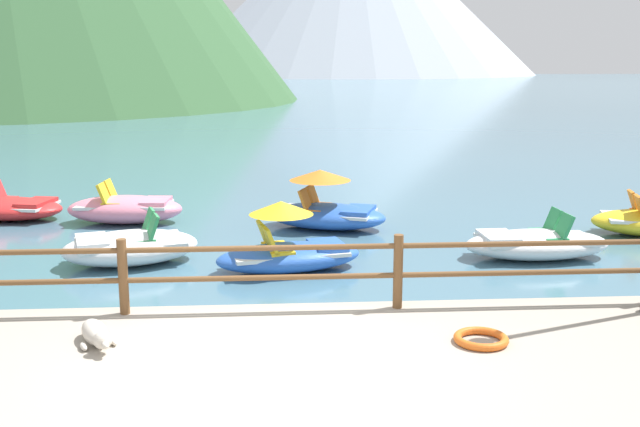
{
  "coord_description": "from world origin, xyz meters",
  "views": [
    {
      "loc": [
        0.12,
        -7.34,
        3.52
      ],
      "look_at": [
        0.95,
        5.0,
        0.9
      ],
      "focal_mm": 41.79,
      "sensor_mm": 36.0,
      "label": 1
    }
  ],
  "objects_px": {
    "pedal_boat_0": "(8,208)",
    "pedal_boat_5": "(126,209)",
    "pedal_boat_6": "(326,209)",
    "pedal_boat_2": "(130,247)",
    "life_ring": "(481,339)",
    "pedal_boat_7": "(536,243)",
    "dog_resting": "(96,334)",
    "pedal_boat_1": "(288,249)"
  },
  "relations": [
    {
      "from": "dog_resting",
      "to": "pedal_boat_1",
      "type": "distance_m",
      "value": 4.7
    },
    {
      "from": "pedal_boat_5",
      "to": "pedal_boat_6",
      "type": "distance_m",
      "value": 4.33
    },
    {
      "from": "life_ring",
      "to": "pedal_boat_6",
      "type": "distance_m",
      "value": 7.55
    },
    {
      "from": "pedal_boat_1",
      "to": "dog_resting",
      "type": "bearing_deg",
      "value": -118.25
    },
    {
      "from": "pedal_boat_6",
      "to": "pedal_boat_0",
      "type": "bearing_deg",
      "value": 168.98
    },
    {
      "from": "dog_resting",
      "to": "pedal_boat_1",
      "type": "bearing_deg",
      "value": 61.75
    },
    {
      "from": "pedal_boat_5",
      "to": "life_ring",
      "type": "bearing_deg",
      "value": -56.6
    },
    {
      "from": "pedal_boat_1",
      "to": "pedal_boat_6",
      "type": "bearing_deg",
      "value": 74.55
    },
    {
      "from": "pedal_boat_7",
      "to": "pedal_boat_6",
      "type": "bearing_deg",
      "value": 143.67
    },
    {
      "from": "dog_resting",
      "to": "pedal_boat_0",
      "type": "distance_m",
      "value": 9.39
    },
    {
      "from": "pedal_boat_5",
      "to": "pedal_boat_6",
      "type": "height_order",
      "value": "pedal_boat_6"
    },
    {
      "from": "pedal_boat_0",
      "to": "pedal_boat_6",
      "type": "xyz_separation_m",
      "value": [
        6.91,
        -1.35,
        0.15
      ]
    },
    {
      "from": "pedal_boat_0",
      "to": "pedal_boat_2",
      "type": "bearing_deg",
      "value": -48.93
    },
    {
      "from": "pedal_boat_0",
      "to": "pedal_boat_5",
      "type": "xyz_separation_m",
      "value": [
        2.66,
        -0.57,
        0.06
      ]
    },
    {
      "from": "life_ring",
      "to": "pedal_boat_2",
      "type": "distance_m",
      "value": 6.88
    },
    {
      "from": "pedal_boat_6",
      "to": "pedal_boat_2",
      "type": "bearing_deg",
      "value": -145.21
    },
    {
      "from": "pedal_boat_2",
      "to": "pedal_boat_5",
      "type": "relative_size",
      "value": 1.02
    },
    {
      "from": "dog_resting",
      "to": "pedal_boat_1",
      "type": "height_order",
      "value": "pedal_boat_1"
    },
    {
      "from": "dog_resting",
      "to": "pedal_boat_0",
      "type": "relative_size",
      "value": 0.37
    },
    {
      "from": "pedal_boat_2",
      "to": "dog_resting",
      "type": "bearing_deg",
      "value": -84.0
    },
    {
      "from": "pedal_boat_0",
      "to": "pedal_boat_7",
      "type": "height_order",
      "value": "pedal_boat_7"
    },
    {
      "from": "dog_resting",
      "to": "pedal_boat_2",
      "type": "height_order",
      "value": "pedal_boat_2"
    },
    {
      "from": "dog_resting",
      "to": "pedal_boat_6",
      "type": "height_order",
      "value": "pedal_boat_6"
    },
    {
      "from": "pedal_boat_1",
      "to": "pedal_boat_5",
      "type": "height_order",
      "value": "pedal_boat_1"
    },
    {
      "from": "life_ring",
      "to": "pedal_boat_0",
      "type": "xyz_separation_m",
      "value": [
        -8.09,
        8.8,
        -0.19
      ]
    },
    {
      "from": "dog_resting",
      "to": "pedal_boat_2",
      "type": "bearing_deg",
      "value": 96.0
    },
    {
      "from": "pedal_boat_0",
      "to": "dog_resting",
      "type": "bearing_deg",
      "value": -65.89
    },
    {
      "from": "pedal_boat_2",
      "to": "pedal_boat_6",
      "type": "relative_size",
      "value": 0.92
    },
    {
      "from": "life_ring",
      "to": "pedal_boat_2",
      "type": "height_order",
      "value": "pedal_boat_2"
    },
    {
      "from": "pedal_boat_6",
      "to": "pedal_boat_7",
      "type": "bearing_deg",
      "value": -36.33
    },
    {
      "from": "life_ring",
      "to": "pedal_boat_7",
      "type": "distance_m",
      "value": 5.4
    },
    {
      "from": "life_ring",
      "to": "pedal_boat_6",
      "type": "relative_size",
      "value": 0.22
    },
    {
      "from": "pedal_boat_0",
      "to": "pedal_boat_1",
      "type": "bearing_deg",
      "value": -36.23
    },
    {
      "from": "pedal_boat_1",
      "to": "pedal_boat_5",
      "type": "bearing_deg",
      "value": 131.3
    },
    {
      "from": "life_ring",
      "to": "pedal_boat_7",
      "type": "xyz_separation_m",
      "value": [
        2.37,
        4.85,
        -0.18
      ]
    },
    {
      "from": "pedal_boat_1",
      "to": "pedal_boat_5",
      "type": "relative_size",
      "value": 1.03
    },
    {
      "from": "life_ring",
      "to": "pedal_boat_7",
      "type": "height_order",
      "value": "pedal_boat_7"
    },
    {
      "from": "pedal_boat_0",
      "to": "pedal_boat_2",
      "type": "xyz_separation_m",
      "value": [
        3.34,
        -3.83,
        0.05
      ]
    },
    {
      "from": "pedal_boat_7",
      "to": "pedal_boat_5",
      "type": "bearing_deg",
      "value": 156.52
    },
    {
      "from": "pedal_boat_2",
      "to": "pedal_boat_7",
      "type": "xyz_separation_m",
      "value": [
        7.12,
        -0.13,
        -0.03
      ]
    },
    {
      "from": "pedal_boat_6",
      "to": "pedal_boat_7",
      "type": "height_order",
      "value": "pedal_boat_6"
    },
    {
      "from": "pedal_boat_5",
      "to": "pedal_boat_1",
      "type": "bearing_deg",
      "value": -48.7
    }
  ]
}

